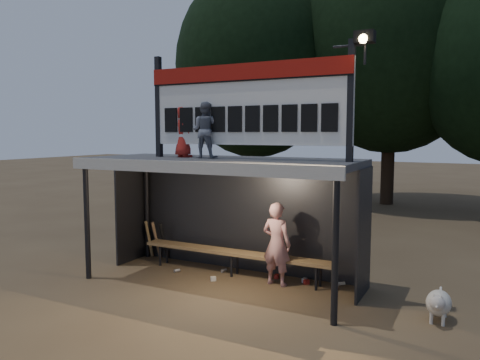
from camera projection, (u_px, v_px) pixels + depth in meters
name	position (u px, v px, depth m)	size (l,w,h in m)	color
ground	(221.00, 283.00, 8.68)	(80.00, 80.00, 0.00)	brown
player	(277.00, 244.00, 8.51)	(0.56, 0.37, 1.53)	silver
child_a	(205.00, 130.00, 8.44)	(0.49, 0.38, 1.01)	slate
child_b	(183.00, 132.00, 8.82)	(0.47, 0.31, 0.97)	#B2221B
dugout_shelter	(227.00, 183.00, 8.71)	(5.10, 2.08, 2.32)	#3F4042
scoreboard_assembly	(248.00, 101.00, 8.09)	(4.10, 0.27, 1.99)	black
bench	(234.00, 253.00, 9.12)	(4.00, 0.35, 0.48)	#987547
tree_left	(256.00, 65.00, 18.80)	(6.46, 6.46, 9.27)	#302015
tree_mid	(391.00, 44.00, 17.79)	(7.22, 7.22, 10.36)	black
dog	(439.00, 303.00, 6.89)	(0.36, 0.81, 0.49)	beige
bats	(156.00, 240.00, 10.31)	(0.47, 0.32, 0.84)	olive
litter	(270.00, 279.00, 8.82)	(3.28, 0.96, 0.08)	red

